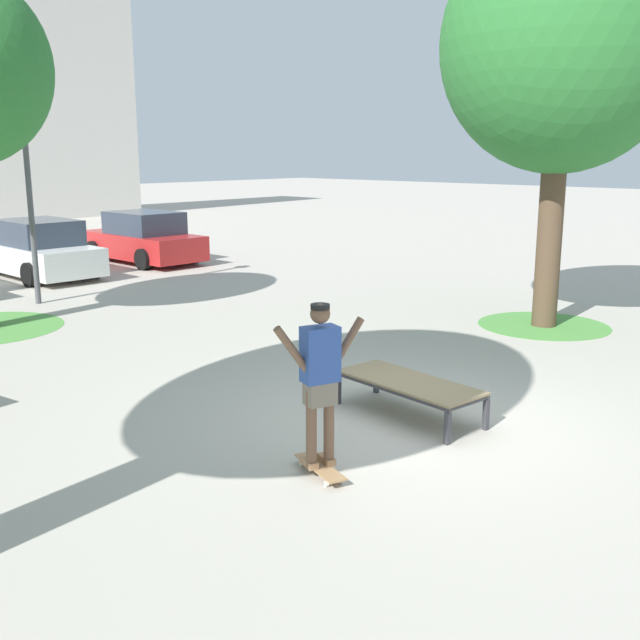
{
  "coord_description": "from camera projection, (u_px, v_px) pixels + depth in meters",
  "views": [
    {
      "loc": [
        -7.1,
        -5.14,
        3.24
      ],
      "look_at": [
        0.15,
        1.56,
        1.0
      ],
      "focal_mm": 42.03,
      "sensor_mm": 36.0,
      "label": 1
    }
  ],
  "objects": [
    {
      "name": "car_white",
      "position": [
        38.0,
        251.0,
        19.51
      ],
      "size": [
        1.99,
        4.24,
        1.5
      ],
      "color": "silver",
      "rests_on": "ground"
    },
    {
      "name": "ground_plane",
      "position": [
        404.0,
        420.0,
        9.2
      ],
      "size": [
        120.0,
        120.0,
        0.0
      ],
      "primitive_type": "plane",
      "color": "#B2AA9E"
    },
    {
      "name": "grass_patch_near_right",
      "position": [
        543.0,
        325.0,
        14.19
      ],
      "size": [
        2.45,
        2.45,
        0.01
      ],
      "primitive_type": "cylinder",
      "color": "#519342",
      "rests_on": "ground"
    },
    {
      "name": "skater",
      "position": [
        320.0,
        374.0,
        7.42
      ],
      "size": [
        0.97,
        0.42,
        1.69
      ],
      "color": "brown",
      "rests_on": "skateboard"
    },
    {
      "name": "car_red",
      "position": [
        143.0,
        239.0,
        22.08
      ],
      "size": [
        1.96,
        4.22,
        1.5
      ],
      "color": "red",
      "rests_on": "ground"
    },
    {
      "name": "skate_box",
      "position": [
        409.0,
        384.0,
        9.26
      ],
      "size": [
        0.98,
        1.98,
        0.46
      ],
      "color": "#38383D",
      "rests_on": "ground"
    },
    {
      "name": "skateboard",
      "position": [
        320.0,
        467.0,
        7.64
      ],
      "size": [
        0.46,
        0.82,
        0.09
      ],
      "color": "#9E754C",
      "rests_on": "ground"
    },
    {
      "name": "tree_near_right",
      "position": [
        562.0,
        45.0,
        13.08
      ],
      "size": [
        4.27,
        4.27,
        7.31
      ],
      "color": "brown",
      "rests_on": "ground"
    },
    {
      "name": "light_post",
      "position": [
        23.0,
        121.0,
        15.4
      ],
      "size": [
        0.36,
        0.36,
        5.83
      ],
      "color": "#4C4C51",
      "rests_on": "ground"
    }
  ]
}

